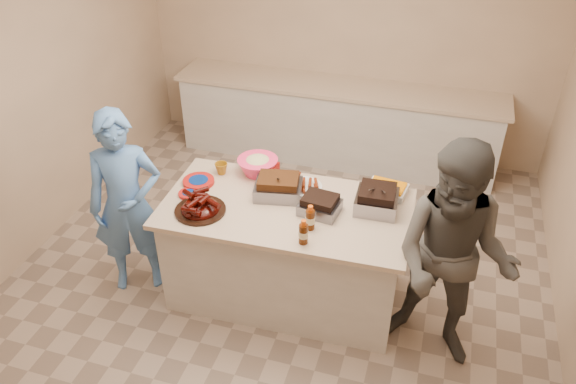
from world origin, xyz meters
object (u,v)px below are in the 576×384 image
(coleslaw_bowl, at_px, (258,173))
(rib_platter, at_px, (200,211))
(guest_gray, at_px, (433,348))
(mustard_bottle, at_px, (261,193))
(bbq_bottle_b, at_px, (310,228))
(plastic_cup, at_px, (222,174))
(island, at_px, (286,292))
(guest_blue, at_px, (142,280))
(bbq_bottle_a, at_px, (303,243))
(roasting_pan, at_px, (376,209))

(coleslaw_bowl, bearing_deg, rib_platter, -110.66)
(guest_gray, bearing_deg, rib_platter, -169.06)
(mustard_bottle, bearing_deg, coleslaw_bowl, 113.33)
(bbq_bottle_b, bearing_deg, plastic_cup, 150.62)
(island, bearing_deg, coleslaw_bowl, 131.31)
(bbq_bottle_b, bearing_deg, guest_gray, -2.46)
(mustard_bottle, distance_m, guest_gray, 1.76)
(coleslaw_bowl, distance_m, guest_gray, 1.93)
(plastic_cup, bearing_deg, bbq_bottle_b, -29.38)
(coleslaw_bowl, xyz_separation_m, plastic_cup, (-0.28, -0.09, 0.00))
(guest_blue, bearing_deg, guest_gray, -27.74)
(coleslaw_bowl, relative_size, bbq_bottle_a, 1.74)
(roasting_pan, distance_m, plastic_cup, 1.30)
(mustard_bottle, bearing_deg, bbq_bottle_a, -45.26)
(mustard_bottle, relative_size, plastic_cup, 1.17)
(island, height_order, mustard_bottle, mustard_bottle)
(island, xyz_separation_m, guest_gray, (1.23, -0.25, 0.00))
(guest_blue, distance_m, guest_gray, 2.47)
(island, bearing_deg, bbq_bottle_a, -59.34)
(bbq_bottle_a, height_order, bbq_bottle_b, bbq_bottle_b)
(bbq_bottle_b, height_order, plastic_cup, bbq_bottle_b)
(roasting_pan, bearing_deg, coleslaw_bowl, 165.70)
(coleslaw_bowl, xyz_separation_m, guest_blue, (-0.88, -0.60, -0.88))
(roasting_pan, relative_size, mustard_bottle, 2.49)
(bbq_bottle_a, relative_size, plastic_cup, 1.82)
(island, xyz_separation_m, bbq_bottle_b, (0.24, -0.21, 0.88))
(rib_platter, xyz_separation_m, bbq_bottle_a, (0.83, -0.13, 0.00))
(mustard_bottle, xyz_separation_m, plastic_cup, (-0.40, 0.18, 0.00))
(rib_platter, height_order, bbq_bottle_b, bbq_bottle_b)
(roasting_pan, height_order, bbq_bottle_b, bbq_bottle_b)
(rib_platter, bearing_deg, roasting_pan, 18.18)
(coleslaw_bowl, distance_m, mustard_bottle, 0.30)
(island, relative_size, plastic_cup, 17.85)
(roasting_pan, xyz_separation_m, guest_blue, (-1.89, -0.39, -0.88))
(roasting_pan, height_order, plastic_cup, roasting_pan)
(guest_blue, bearing_deg, plastic_cup, 13.58)
(roasting_pan, relative_size, bbq_bottle_a, 1.61)
(rib_platter, distance_m, mustard_bottle, 0.50)
(bbq_bottle_a, relative_size, bbq_bottle_b, 0.98)
(coleslaw_bowl, xyz_separation_m, mustard_bottle, (0.12, -0.27, 0.00))
(rib_platter, distance_m, plastic_cup, 0.53)
(island, height_order, coleslaw_bowl, coleslaw_bowl)
(coleslaw_bowl, relative_size, mustard_bottle, 2.70)
(plastic_cup, bearing_deg, island, -24.39)
(plastic_cup, relative_size, guest_blue, 0.07)
(island, bearing_deg, roasting_pan, 12.56)
(bbq_bottle_a, bearing_deg, mustard_bottle, 134.74)
(plastic_cup, distance_m, guest_blue, 1.18)
(guest_gray, bearing_deg, mustard_bottle, 177.53)
(bbq_bottle_a, relative_size, guest_gray, 0.11)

